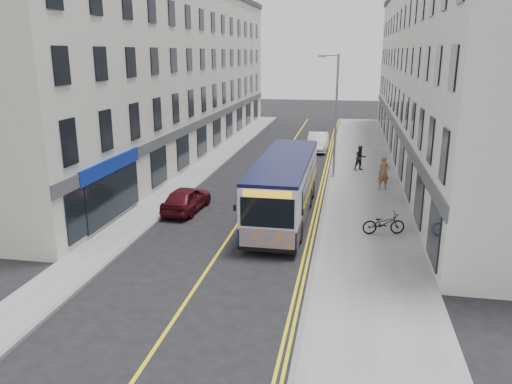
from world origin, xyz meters
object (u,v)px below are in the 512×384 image
at_px(pedestrian_near, 384,173).
at_px(pedestrian_far, 360,158).
at_px(bicycle, 384,223).
at_px(car_white, 318,142).
at_px(city_bus, 284,186).
at_px(streetlamp, 335,112).
at_px(car_maroon, 186,199).

bearing_deg(pedestrian_near, pedestrian_far, 89.09).
bearing_deg(pedestrian_far, bicycle, -110.20).
distance_m(bicycle, car_white, 20.44).
bearing_deg(pedestrian_far, city_bus, -133.69).
distance_m(bicycle, pedestrian_far, 12.81).
height_order(bicycle, car_white, car_white).
height_order(city_bus, bicycle, city_bus).
bearing_deg(streetlamp, car_white, 99.56).
bearing_deg(pedestrian_far, streetlamp, -153.26).
xyz_separation_m(pedestrian_near, car_white, (-4.73, 12.07, -0.36)).
height_order(pedestrian_near, car_white, pedestrian_near).
bearing_deg(city_bus, pedestrian_far, 70.44).
bearing_deg(car_maroon, pedestrian_far, -125.82).
relative_size(city_bus, car_maroon, 2.70).
bearing_deg(pedestrian_far, pedestrian_near, -99.16).
bearing_deg(city_bus, car_maroon, 178.15).
distance_m(streetlamp, pedestrian_far, 4.47).
height_order(city_bus, car_white, city_bus).
distance_m(streetlamp, car_maroon, 11.83).
distance_m(pedestrian_near, car_white, 12.97).
height_order(streetlamp, pedestrian_near, streetlamp).
bearing_deg(car_maroon, streetlamp, -126.06).
xyz_separation_m(bicycle, pedestrian_near, (0.42, 7.91, 0.49)).
bearing_deg(streetlamp, bicycle, -75.56).
relative_size(city_bus, bicycle, 5.52).
height_order(bicycle, car_maroon, car_maroon).
height_order(streetlamp, pedestrian_far, streetlamp).
relative_size(bicycle, car_white, 0.42).
height_order(pedestrian_near, car_maroon, pedestrian_near).
bearing_deg(car_maroon, bicycle, 173.19).
xyz_separation_m(pedestrian_far, car_maroon, (-9.10, -10.82, -0.31)).
bearing_deg(streetlamp, city_bus, -103.35).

